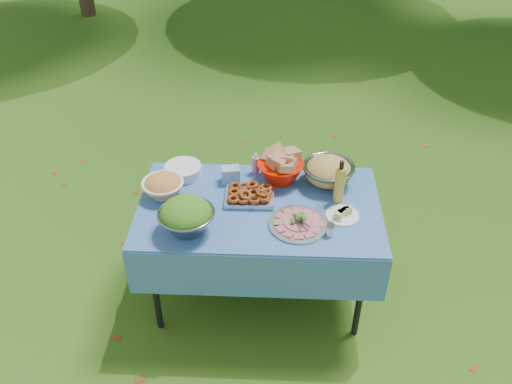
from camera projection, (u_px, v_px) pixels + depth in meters
ground at (259, 292)px, 3.72m from camera, size 80.00×80.00×0.00m
picnic_table at (259, 251)px, 3.49m from camera, size 1.46×0.86×0.76m
salad_bowl at (186, 216)px, 3.02m from camera, size 0.38×0.38×0.21m
pasta_bowl_white at (163, 185)px, 3.31m from camera, size 0.31×0.31×0.14m
plate_stack at (183, 170)px, 3.50m from camera, size 0.26×0.26×0.07m
wipes_box at (231, 175)px, 3.43m from camera, size 0.13×0.10×0.10m
sanitizer_bottle at (256, 163)px, 3.50m from camera, size 0.05×0.05×0.14m
bread_bowl at (281, 167)px, 3.42m from camera, size 0.37×0.37×0.20m
pasta_bowl_steel at (328, 171)px, 3.40m from camera, size 0.36×0.36×0.17m
fried_tray at (250, 195)px, 3.29m from camera, size 0.30×0.21×0.07m
charcuterie_platter at (298, 220)px, 3.10m from camera, size 0.35×0.35×0.08m
oil_bottle at (340, 181)px, 3.22m from camera, size 0.06×0.06×0.28m
cheese_plate at (343, 212)px, 3.17m from camera, size 0.24×0.24×0.05m
shaker at (330, 230)px, 3.03m from camera, size 0.05×0.05×0.08m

